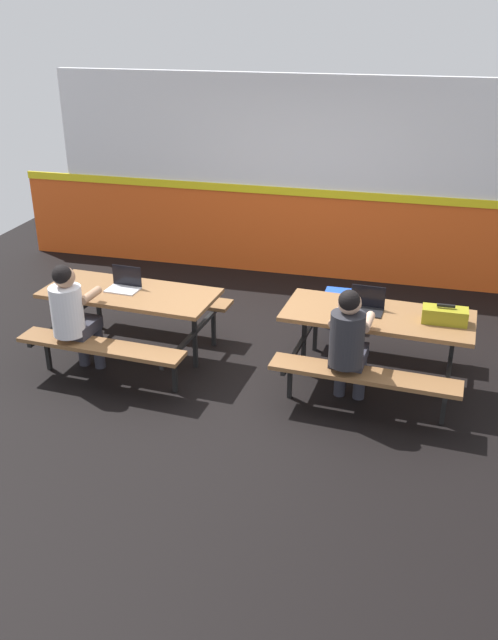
{
  "coord_description": "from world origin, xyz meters",
  "views": [
    {
      "loc": [
        1.53,
        -5.84,
        3.32
      ],
      "look_at": [
        0.0,
        -0.07,
        0.55
      ],
      "focal_mm": 37.82,
      "sensor_mm": 36.0,
      "label": 1
    }
  ],
  "objects_px": {
    "picnic_table_left": "(131,307)",
    "backpack_dark": "(338,308)",
    "laptop_dark": "(366,306)",
    "student_further": "(348,340)",
    "laptop_silver": "(124,285)",
    "student_nearer": "(72,312)",
    "picnic_table_right": "(377,330)",
    "toolbox_grey": "(445,315)"
  },
  "relations": [
    {
      "from": "picnic_table_left",
      "to": "laptop_silver",
      "type": "bearing_deg",
      "value": 150.03
    },
    {
      "from": "picnic_table_right",
      "to": "backpack_dark",
      "type": "xyz_separation_m",
      "value": [
        -0.51,
        1.22,
        -0.36
      ]
    },
    {
      "from": "picnic_table_left",
      "to": "laptop_silver",
      "type": "relative_size",
      "value": 5.38
    },
    {
      "from": "picnic_table_left",
      "to": "laptop_dark",
      "type": "bearing_deg",
      "value": 3.18
    },
    {
      "from": "student_nearer",
      "to": "picnic_table_left",
      "type": "bearing_deg",
      "value": 56.73
    },
    {
      "from": "student_nearer",
      "to": "laptop_dark",
      "type": "distance_m",
      "value": 2.78
    },
    {
      "from": "picnic_table_right",
      "to": "toolbox_grey",
      "type": "bearing_deg",
      "value": -3.67
    },
    {
      "from": "student_further",
      "to": "laptop_silver",
      "type": "bearing_deg",
      "value": 167.83
    },
    {
      "from": "toolbox_grey",
      "to": "laptop_silver",
      "type": "bearing_deg",
      "value": -179.91
    },
    {
      "from": "picnic_table_left",
      "to": "backpack_dark",
      "type": "height_order",
      "value": "picnic_table_left"
    },
    {
      "from": "picnic_table_left",
      "to": "backpack_dark",
      "type": "xyz_separation_m",
      "value": [
        1.94,
        1.31,
        -0.36
      ]
    },
    {
      "from": "laptop_dark",
      "to": "toolbox_grey",
      "type": "height_order",
      "value": "laptop_dark"
    },
    {
      "from": "laptop_silver",
      "to": "backpack_dark",
      "type": "xyz_separation_m",
      "value": [
        2.02,
        1.26,
        -0.57
      ]
    },
    {
      "from": "student_further",
      "to": "toolbox_grey",
      "type": "xyz_separation_m",
      "value": [
        0.8,
        0.51,
        0.1
      ]
    },
    {
      "from": "picnic_table_right",
      "to": "student_further",
      "type": "distance_m",
      "value": 0.6
    },
    {
      "from": "picnic_table_left",
      "to": "student_further",
      "type": "xyz_separation_m",
      "value": [
        2.25,
        -0.46,
        0.13
      ]
    },
    {
      "from": "picnic_table_right",
      "to": "backpack_dark",
      "type": "bearing_deg",
      "value": 112.8
    },
    {
      "from": "student_nearer",
      "to": "toolbox_grey",
      "type": "distance_m",
      "value": 3.45
    },
    {
      "from": "picnic_table_left",
      "to": "laptop_silver",
      "type": "distance_m",
      "value": 0.23
    },
    {
      "from": "student_further",
      "to": "laptop_dark",
      "type": "xyz_separation_m",
      "value": [
        0.09,
        0.59,
        0.08
      ]
    },
    {
      "from": "picnic_table_right",
      "to": "laptop_dark",
      "type": "distance_m",
      "value": 0.25
    },
    {
      "from": "student_further",
      "to": "backpack_dark",
      "type": "distance_m",
      "value": 1.86
    },
    {
      "from": "laptop_dark",
      "to": "backpack_dark",
      "type": "height_order",
      "value": "laptop_dark"
    },
    {
      "from": "student_further",
      "to": "laptop_silver",
      "type": "height_order",
      "value": "student_further"
    },
    {
      "from": "laptop_dark",
      "to": "backpack_dark",
      "type": "distance_m",
      "value": 1.37
    },
    {
      "from": "backpack_dark",
      "to": "picnic_table_left",
      "type": "bearing_deg",
      "value": -146.13
    },
    {
      "from": "laptop_silver",
      "to": "backpack_dark",
      "type": "bearing_deg",
      "value": 32.04
    },
    {
      "from": "picnic_table_right",
      "to": "student_nearer",
      "type": "relative_size",
      "value": 1.49
    },
    {
      "from": "student_nearer",
      "to": "laptop_silver",
      "type": "bearing_deg",
      "value": 64.29
    },
    {
      "from": "laptop_dark",
      "to": "backpack_dark",
      "type": "bearing_deg",
      "value": 108.68
    },
    {
      "from": "laptop_silver",
      "to": "toolbox_grey",
      "type": "distance_m",
      "value": 3.12
    },
    {
      "from": "laptop_dark",
      "to": "toolbox_grey",
      "type": "distance_m",
      "value": 0.71
    },
    {
      "from": "student_further",
      "to": "backpack_dark",
      "type": "height_order",
      "value": "student_further"
    },
    {
      "from": "backpack_dark",
      "to": "picnic_table_right",
      "type": "bearing_deg",
      "value": -67.2
    },
    {
      "from": "picnic_table_left",
      "to": "laptop_dark",
      "type": "xyz_separation_m",
      "value": [
        2.34,
        0.13,
        0.21
      ]
    },
    {
      "from": "toolbox_grey",
      "to": "picnic_table_left",
      "type": "bearing_deg",
      "value": -179.11
    },
    {
      "from": "picnic_table_right",
      "to": "student_nearer",
      "type": "height_order",
      "value": "student_nearer"
    },
    {
      "from": "picnic_table_left",
      "to": "laptop_dark",
      "type": "height_order",
      "value": "laptop_dark"
    },
    {
      "from": "picnic_table_left",
      "to": "backpack_dark",
      "type": "distance_m",
      "value": 2.37
    },
    {
      "from": "picnic_table_right",
      "to": "toolbox_grey",
      "type": "relative_size",
      "value": 4.48
    },
    {
      "from": "student_nearer",
      "to": "laptop_dark",
      "type": "height_order",
      "value": "student_nearer"
    },
    {
      "from": "picnic_table_left",
      "to": "student_further",
      "type": "distance_m",
      "value": 2.3
    }
  ]
}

